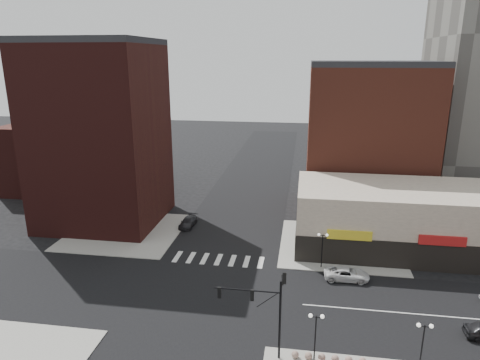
# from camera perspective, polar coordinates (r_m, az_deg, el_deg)

# --- Properties ---
(ground) EXTENTS (240.00, 240.00, 0.00)m
(ground) POSITION_cam_1_polar(r_m,az_deg,el_deg) (45.15, -4.91, -15.19)
(ground) COLOR black
(ground) RESTS_ON ground
(road_ew) EXTENTS (200.00, 14.00, 0.02)m
(road_ew) POSITION_cam_1_polar(r_m,az_deg,el_deg) (45.14, -4.91, -15.18)
(road_ew) COLOR black
(road_ew) RESTS_ON ground
(road_ns) EXTENTS (14.00, 200.00, 0.02)m
(road_ns) POSITION_cam_1_polar(r_m,az_deg,el_deg) (45.14, -4.91, -15.17)
(road_ns) COLOR black
(road_ns) RESTS_ON ground
(sidewalk_nw) EXTENTS (15.00, 15.00, 0.12)m
(sidewalk_nw) POSITION_cam_1_polar(r_m,az_deg,el_deg) (61.78, -14.97, -6.66)
(sidewalk_nw) COLOR gray
(sidewalk_nw) RESTS_ON ground
(sidewalk_ne) EXTENTS (15.00, 15.00, 0.12)m
(sidewalk_ne) POSITION_cam_1_polar(r_m,az_deg,el_deg) (57.13, 13.10, -8.45)
(sidewalk_ne) COLOR gray
(sidewalk_ne) RESTS_ON ground
(building_nw) EXTENTS (16.00, 15.00, 25.00)m
(building_nw) POSITION_cam_1_polar(r_m,az_deg,el_deg) (63.69, -18.10, 5.48)
(building_nw) COLOR #391412
(building_nw) RESTS_ON ground
(building_nw_low) EXTENTS (20.00, 18.00, 12.00)m
(building_nw_low) POSITION_cam_1_polar(r_m,az_deg,el_deg) (84.41, -20.98, 3.16)
(building_nw_low) COLOR #391412
(building_nw_low) RESTS_ON ground
(building_ne_midrise) EXTENTS (18.00, 15.00, 22.00)m
(building_ne_midrise) POSITION_cam_1_polar(r_m,az_deg,el_deg) (68.68, 16.59, 5.06)
(building_ne_midrise) COLOR brown
(building_ne_midrise) RESTS_ON ground
(building_ne_row) EXTENTS (24.20, 12.20, 8.00)m
(building_ne_row) POSITION_cam_1_polar(r_m,az_deg,el_deg) (57.28, 19.79, -5.42)
(building_ne_row) COLOR beige
(building_ne_row) RESTS_ON ground
(traffic_signal) EXTENTS (5.59, 3.09, 7.77)m
(traffic_signal) POSITION_cam_1_polar(r_m,az_deg,el_deg) (34.93, 3.80, -15.82)
(traffic_signal) COLOR black
(traffic_signal) RESTS_ON ground
(street_lamp_se_a) EXTENTS (1.22, 0.32, 4.16)m
(street_lamp_se_a) POSITION_cam_1_polar(r_m,az_deg,el_deg) (35.66, 10.09, -18.53)
(street_lamp_se_a) COLOR black
(street_lamp_se_a) RESTS_ON sidewalk_se
(street_lamp_se_b) EXTENTS (1.22, 0.32, 4.16)m
(street_lamp_se_b) POSITION_cam_1_polar(r_m,az_deg,el_deg) (36.87, 23.29, -18.46)
(street_lamp_se_b) COLOR black
(street_lamp_se_b) RESTS_ON sidewalk_se
(street_lamp_ne) EXTENTS (1.22, 0.32, 4.16)m
(street_lamp_ne) POSITION_cam_1_polar(r_m,az_deg,el_deg) (49.72, 10.95, -8.06)
(street_lamp_ne) COLOR black
(street_lamp_ne) RESTS_ON sidewalk_ne
(bollard_row) EXTENTS (5.84, 0.59, 0.59)m
(bollard_row) POSITION_cam_1_polar(r_m,az_deg,el_deg) (37.42, 11.71, -22.21)
(bollard_row) COLOR gray
(bollard_row) RESTS_ON sidewalk_se
(white_suv) EXTENTS (4.95, 2.40, 1.36)m
(white_suv) POSITION_cam_1_polar(r_m,az_deg,el_deg) (49.00, 14.04, -12.05)
(white_suv) COLOR silver
(white_suv) RESTS_ON ground
(dark_sedan_north) EXTENTS (2.03, 4.51, 1.28)m
(dark_sedan_north) POSITION_cam_1_polar(r_m,az_deg,el_deg) (61.87, -6.94, -5.58)
(dark_sedan_north) COLOR black
(dark_sedan_north) RESTS_ON ground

